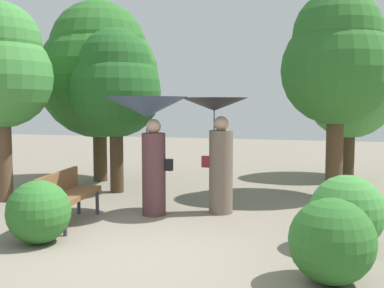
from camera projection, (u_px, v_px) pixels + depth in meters
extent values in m
plane|color=gray|center=(136.00, 254.00, 5.94)|extent=(40.00, 40.00, 0.00)
cylinder|color=#563338|center=(154.00, 174.00, 7.98)|extent=(0.41, 0.41, 1.43)
sphere|color=tan|center=(153.00, 126.00, 7.91)|extent=(0.25, 0.25, 0.25)
cylinder|color=#333338|center=(147.00, 139.00, 7.96)|extent=(0.02, 0.02, 0.77)
cone|color=#38476B|center=(147.00, 107.00, 7.91)|extent=(1.41, 1.41, 0.35)
cube|color=black|center=(168.00, 165.00, 7.91)|extent=(0.14, 0.10, 0.20)
cylinder|color=#6B5B4C|center=(221.00, 172.00, 8.12)|extent=(0.42, 0.42, 1.46)
sphere|color=tan|center=(221.00, 124.00, 8.05)|extent=(0.26, 0.26, 0.26)
cylinder|color=#333338|center=(214.00, 135.00, 8.09)|extent=(0.02, 0.02, 0.85)
cone|color=black|center=(214.00, 104.00, 8.05)|extent=(1.19, 1.19, 0.23)
cube|color=maroon|center=(206.00, 162.00, 8.16)|extent=(0.14, 0.10, 0.20)
cylinder|color=#38383D|center=(65.00, 221.00, 6.72)|extent=(0.06, 0.06, 0.44)
cylinder|color=#38383D|center=(43.00, 220.00, 6.77)|extent=(0.06, 0.06, 0.44)
cylinder|color=#38383D|center=(97.00, 202.00, 8.04)|extent=(0.06, 0.06, 0.44)
cylinder|color=#38383D|center=(79.00, 201.00, 8.10)|extent=(0.06, 0.06, 0.44)
cube|color=brown|center=(72.00, 196.00, 7.39)|extent=(0.64, 1.55, 0.08)
cube|color=brown|center=(58.00, 183.00, 7.41)|extent=(0.27, 1.49, 0.35)
cylinder|color=#42301E|center=(99.00, 113.00, 11.47)|extent=(0.34, 0.34, 3.43)
sphere|color=#2D6B28|center=(99.00, 78.00, 11.39)|extent=(2.97, 2.97, 2.97)
sphere|color=#2D6B28|center=(98.00, 50.00, 11.34)|extent=(2.38, 2.38, 2.38)
cylinder|color=#4C3823|center=(335.00, 112.00, 9.58)|extent=(0.35, 0.35, 3.51)
sphere|color=#2D6B28|center=(337.00, 70.00, 9.51)|extent=(2.29, 2.29, 2.29)
sphere|color=#2D6B28|center=(337.00, 35.00, 9.45)|extent=(1.83, 1.83, 1.83)
cylinder|color=brown|center=(2.00, 119.00, 9.07)|extent=(0.33, 0.33, 3.27)
sphere|color=#428C3D|center=(1.00, 77.00, 9.00)|extent=(2.00, 2.00, 2.00)
sphere|color=#428C3D|center=(0.00, 43.00, 8.94)|extent=(1.60, 1.60, 1.60)
cylinder|color=#42301E|center=(350.00, 122.00, 12.16)|extent=(0.29, 0.29, 2.91)
sphere|color=#428C3D|center=(350.00, 94.00, 12.09)|extent=(2.29, 2.29, 2.29)
sphere|color=#428C3D|center=(351.00, 72.00, 12.04)|extent=(1.84, 1.84, 1.84)
cylinder|color=#42301E|center=(116.00, 126.00, 10.00)|extent=(0.29, 0.29, 2.91)
sphere|color=#235B23|center=(116.00, 92.00, 9.94)|extent=(1.96, 1.96, 1.96)
sphere|color=#235B23|center=(115.00, 65.00, 9.89)|extent=(1.57, 1.57, 1.57)
sphere|color=#428C3D|center=(347.00, 212.00, 6.11)|extent=(0.99, 0.99, 0.99)
sphere|color=#2D6B28|center=(39.00, 212.00, 6.35)|extent=(0.88, 0.88, 0.88)
sphere|color=#2D6B28|center=(332.00, 241.00, 4.91)|extent=(0.92, 0.92, 0.92)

